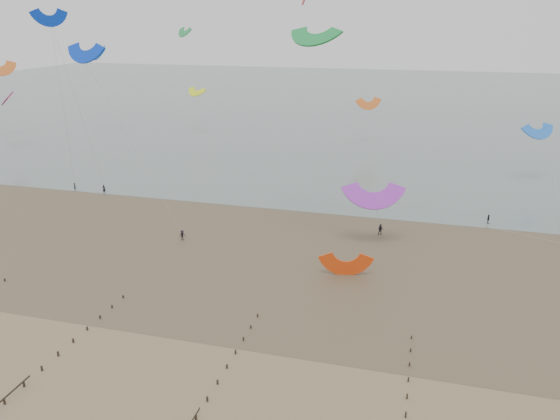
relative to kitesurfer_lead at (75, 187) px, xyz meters
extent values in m
plane|color=brown|center=(47.67, -50.61, -0.81)|extent=(500.00, 500.00, 0.00)
plane|color=#475654|center=(47.67, 149.39, -0.78)|extent=(500.00, 500.00, 0.00)
plane|color=#473A28|center=(47.67, -15.61, -0.80)|extent=(500.00, 500.00, 0.00)
ellipsoid|color=slate|center=(29.67, -28.61, -0.80)|extent=(23.60, 14.36, 0.01)
ellipsoid|color=slate|center=(59.67, -12.61, -0.80)|extent=(33.64, 18.32, 0.01)
ellipsoid|color=slate|center=(7.67, -10.61, -0.80)|extent=(26.95, 14.22, 0.01)
cube|color=black|center=(15.67, -38.61, -0.64)|extent=(0.16, 0.16, 0.45)
cube|color=black|center=(33.67, -59.67, -0.52)|extent=(0.16, 0.16, 0.68)
cube|color=black|center=(33.67, -57.03, -0.53)|extent=(0.16, 0.16, 0.65)
cube|color=black|center=(33.67, -54.40, -0.55)|extent=(0.16, 0.16, 0.62)
cube|color=black|center=(33.67, -51.77, -0.56)|extent=(0.16, 0.16, 0.59)
cube|color=black|center=(33.67, -49.14, -0.58)|extent=(0.16, 0.16, 0.57)
cube|color=black|center=(33.67, -46.51, -0.59)|extent=(0.16, 0.16, 0.54)
cube|color=black|center=(33.67, -43.88, -0.61)|extent=(0.16, 0.16, 0.51)
cube|color=black|center=(33.67, -41.24, -0.62)|extent=(0.16, 0.16, 0.48)
cube|color=black|center=(33.67, -38.61, -0.64)|extent=(0.16, 0.16, 0.45)
cube|color=black|center=(51.67, -57.03, -0.53)|extent=(0.16, 0.16, 0.65)
cube|color=black|center=(51.67, -54.40, -0.55)|extent=(0.16, 0.16, 0.62)
cube|color=black|center=(51.67, -51.77, -0.56)|extent=(0.16, 0.16, 0.59)
cube|color=black|center=(51.67, -49.14, -0.58)|extent=(0.16, 0.16, 0.57)
cube|color=black|center=(51.67, -46.51, -0.59)|extent=(0.16, 0.16, 0.54)
cube|color=black|center=(51.67, -43.88, -0.61)|extent=(0.16, 0.16, 0.51)
cube|color=black|center=(51.67, -41.24, -0.62)|extent=(0.16, 0.16, 0.48)
cube|color=black|center=(51.67, -38.61, -0.64)|extent=(0.16, 0.16, 0.45)
cube|color=black|center=(69.67, -51.77, -0.56)|extent=(0.16, 0.16, 0.59)
cube|color=black|center=(69.67, -49.14, -0.58)|extent=(0.16, 0.16, 0.57)
cube|color=black|center=(69.67, -46.51, -0.59)|extent=(0.16, 0.16, 0.54)
cube|color=black|center=(69.67, -43.88, -0.61)|extent=(0.16, 0.16, 0.51)
cube|color=black|center=(69.67, -41.24, -0.62)|extent=(0.16, 0.16, 0.48)
cube|color=black|center=(69.67, -38.61, -0.64)|extent=(0.16, 0.16, 0.45)
imported|color=black|center=(0.00, 0.00, 0.00)|extent=(0.71, 0.66, 1.62)
imported|color=black|center=(32.87, -18.88, 0.03)|extent=(1.19, 1.23, 1.69)
imported|color=black|center=(81.06, 1.89, 0.02)|extent=(0.45, 0.99, 1.66)
imported|color=black|center=(6.89, -0.08, 0.07)|extent=(0.67, 0.46, 1.76)
imported|color=black|center=(63.44, -8.31, 0.11)|extent=(0.92, 0.72, 1.84)
camera|label=1|loc=(69.17, -93.22, 33.05)|focal=35.00mm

